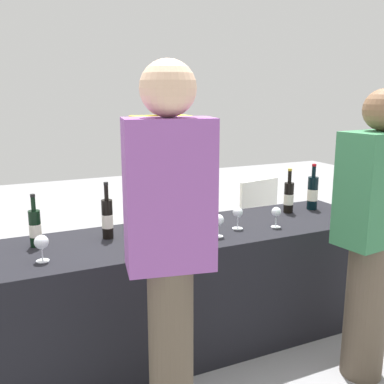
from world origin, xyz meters
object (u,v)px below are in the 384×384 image
at_px(wine_bottle_4, 313,193).
at_px(wine_glass_1, 218,221).
at_px(wine_bottle_0, 35,228).
at_px(wine_glass_3, 276,213).
at_px(wine_bottle_1, 107,218).
at_px(wine_bottle_2, 195,208).
at_px(server_pouring, 162,190).
at_px(menu_board, 258,221).
at_px(wine_bottle_3, 289,197).
at_px(wine_glass_0, 41,243).
at_px(guest_0, 170,245).
at_px(wine_glass_2, 238,214).
at_px(guest_1, 373,230).

relative_size(wine_bottle_4, wine_glass_1, 2.43).
xyz_separation_m(wine_bottle_0, wine_glass_3, (1.43, -0.27, -0.01)).
distance_m(wine_bottle_1, wine_glass_3, 1.05).
bearing_deg(wine_bottle_2, server_pouring, 95.58).
relative_size(wine_bottle_4, menu_board, 0.42).
relative_size(wine_glass_3, menu_board, 0.17).
height_order(wine_bottle_3, wine_glass_0, wine_bottle_3).
distance_m(wine_bottle_2, guest_0, 0.98).
height_order(wine_bottle_1, menu_board, wine_bottle_1).
distance_m(wine_bottle_3, wine_glass_2, 0.56).
bearing_deg(server_pouring, wine_bottle_0, 24.58).
relative_size(wine_bottle_1, menu_board, 0.42).
relative_size(wine_bottle_0, server_pouring, 0.18).
bearing_deg(wine_glass_0, wine_glass_3, -0.60).
height_order(wine_bottle_0, wine_bottle_4, wine_bottle_4).
bearing_deg(wine_bottle_4, wine_glass_2, -165.79).
relative_size(wine_glass_0, server_pouring, 0.08).
distance_m(wine_bottle_0, server_pouring, 1.05).
bearing_deg(wine_bottle_1, wine_glass_3, -13.16).
distance_m(wine_glass_1, server_pouring, 0.76).
distance_m(wine_glass_2, server_pouring, 0.72).
relative_size(wine_bottle_4, wine_glass_2, 2.42).
distance_m(wine_bottle_4, guest_1, 0.88).
bearing_deg(guest_0, guest_1, 10.65).
bearing_deg(wine_bottle_4, menu_board, 80.98).
relative_size(wine_glass_1, guest_1, 0.09).
distance_m(wine_bottle_4, wine_glass_3, 0.58).
height_order(server_pouring, guest_0, guest_0).
bearing_deg(wine_glass_2, server_pouring, 110.48).
relative_size(wine_glass_2, server_pouring, 0.08).
bearing_deg(guest_0, wine_bottle_3, 44.62).
distance_m(wine_glass_0, wine_glass_1, 1.00).
bearing_deg(server_pouring, wine_bottle_1, 40.91).
height_order(wine_bottle_0, guest_1, guest_1).
height_order(wine_glass_1, menu_board, wine_glass_1).
distance_m(wine_bottle_4, guest_0, 1.68).
xyz_separation_m(wine_bottle_4, wine_glass_1, (-0.93, -0.28, -0.02)).
bearing_deg(menu_board, server_pouring, -170.72).
bearing_deg(wine_glass_2, wine_glass_3, -17.71).
height_order(wine_bottle_4, wine_glass_2, wine_bottle_4).
xyz_separation_m(wine_bottle_2, guest_0, (-0.51, -0.83, 0.09)).
height_order(wine_bottle_1, wine_glass_1, wine_bottle_1).
bearing_deg(wine_glass_0, wine_glass_1, -1.63).
height_order(wine_bottle_4, guest_0, guest_0).
xyz_separation_m(wine_bottle_1, wine_glass_1, (0.60, -0.25, -0.02)).
height_order(wine_bottle_0, wine_glass_3, wine_bottle_0).
bearing_deg(guest_1, wine_glass_2, 118.74).
xyz_separation_m(wine_glass_1, guest_0, (-0.53, -0.54, 0.10)).
height_order(server_pouring, guest_1, server_pouring).
xyz_separation_m(wine_bottle_2, guest_1, (0.67, -0.85, 0.00)).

